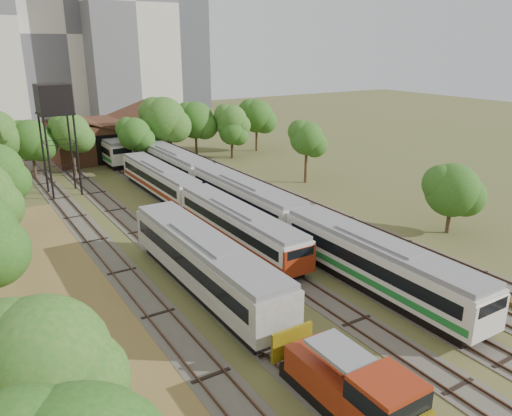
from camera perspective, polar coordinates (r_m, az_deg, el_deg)
ground at (r=31.47m, az=18.21°, el=-13.80°), size 240.00×240.00×0.00m
dry_grass_patch at (r=29.40m, az=-20.67°, el=-16.53°), size 14.00×60.00×0.04m
tracks at (r=48.99m, az=-5.04°, el=-1.08°), size 24.60×80.00×0.19m
railcar_red_set at (r=48.93m, az=-7.13°, el=0.96°), size 2.72×34.58×3.36m
railcar_green_set at (r=48.02m, az=-1.23°, el=1.00°), size 3.00×52.07×3.71m
railcar_rear at (r=76.14m, az=-16.82°, el=6.74°), size 3.06×16.08×3.79m
shunter_locomotive at (r=23.90m, az=11.32°, el=-19.96°), size 2.55×8.10×3.34m
old_grey_coach at (r=34.16m, az=-5.88°, el=-6.19°), size 3.16×18.00×3.92m
water_tower at (r=58.81m, az=-22.11°, el=11.15°), size 3.52×3.52×12.15m
maintenance_shed at (r=78.17m, az=-16.59°, el=7.73°), size 16.45×11.55×7.58m
tree_band_far at (r=70.35m, az=-13.15°, el=9.17°), size 42.02×8.84×9.36m
tree_band_right at (r=56.53m, az=9.08°, el=5.98°), size 5.56×41.34×7.50m
tower_centre at (r=118.63m, az=-21.80°, el=17.93°), size 20.00×18.00×36.00m
tower_right at (r=114.20m, az=-15.01°, el=21.63°), size 18.00×16.00×48.00m
tower_far_right at (r=137.94m, az=-8.78°, el=17.17°), size 12.00×12.00×28.00m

